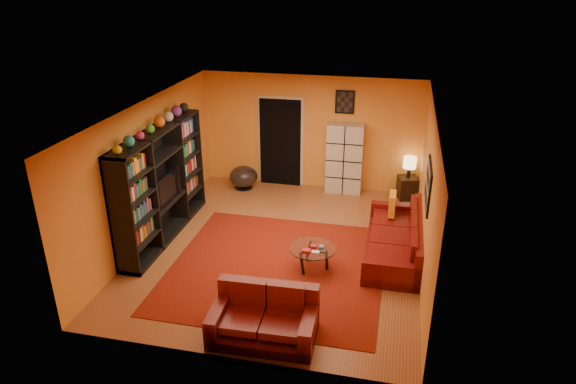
% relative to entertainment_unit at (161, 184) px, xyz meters
% --- Properties ---
extents(floor, '(6.00, 6.00, 0.00)m').
position_rel_entertainment_unit_xyz_m(floor, '(2.27, 0.00, -1.05)').
color(floor, brown).
rests_on(floor, ground).
extents(ceiling, '(6.00, 6.00, 0.00)m').
position_rel_entertainment_unit_xyz_m(ceiling, '(2.27, 0.00, 1.55)').
color(ceiling, white).
rests_on(ceiling, wall_back).
extents(wall_back, '(6.00, 0.00, 6.00)m').
position_rel_entertainment_unit_xyz_m(wall_back, '(2.27, 3.00, 0.25)').
color(wall_back, orange).
rests_on(wall_back, floor).
extents(wall_front, '(6.00, 0.00, 6.00)m').
position_rel_entertainment_unit_xyz_m(wall_front, '(2.27, -3.00, 0.25)').
color(wall_front, orange).
rests_on(wall_front, floor).
extents(wall_left, '(0.00, 6.00, 6.00)m').
position_rel_entertainment_unit_xyz_m(wall_left, '(-0.23, 0.00, 0.25)').
color(wall_left, orange).
rests_on(wall_left, floor).
extents(wall_right, '(0.00, 6.00, 6.00)m').
position_rel_entertainment_unit_xyz_m(wall_right, '(4.78, 0.00, 0.25)').
color(wall_right, orange).
rests_on(wall_right, floor).
extents(rug, '(3.60, 3.60, 0.01)m').
position_rel_entertainment_unit_xyz_m(rug, '(2.38, -0.70, -1.04)').
color(rug, '#5F130A').
rests_on(rug, floor).
extents(doorway, '(0.95, 0.10, 2.04)m').
position_rel_entertainment_unit_xyz_m(doorway, '(1.57, 2.96, -0.03)').
color(doorway, black).
rests_on(doorway, floor).
extents(wall_art_right, '(0.03, 1.00, 0.70)m').
position_rel_entertainment_unit_xyz_m(wall_art_right, '(4.75, -0.30, 0.55)').
color(wall_art_right, black).
rests_on(wall_art_right, wall_right).
extents(wall_art_back, '(0.42, 0.03, 0.52)m').
position_rel_entertainment_unit_xyz_m(wall_art_back, '(3.02, 2.98, 1.00)').
color(wall_art_back, black).
rests_on(wall_art_back, wall_back).
extents(entertainment_unit, '(0.45, 3.00, 2.10)m').
position_rel_entertainment_unit_xyz_m(entertainment_unit, '(0.00, 0.00, 0.00)').
color(entertainment_unit, black).
rests_on(entertainment_unit, floor).
extents(tv, '(0.97, 0.13, 0.56)m').
position_rel_entertainment_unit_xyz_m(tv, '(0.05, -0.04, -0.05)').
color(tv, black).
rests_on(tv, entertainment_unit).
extents(sofa, '(1.01, 2.45, 0.85)m').
position_rel_entertainment_unit_xyz_m(sofa, '(4.42, 0.24, -0.77)').
color(sofa, '#530B0C').
rests_on(sofa, rug).
extents(loveseat, '(1.48, 0.92, 0.85)m').
position_rel_entertainment_unit_xyz_m(loveseat, '(2.62, -2.42, -0.76)').
color(loveseat, '#530B0C').
rests_on(loveseat, rug).
extents(throw_pillow, '(0.12, 0.42, 0.42)m').
position_rel_entertainment_unit_xyz_m(throw_pillow, '(4.22, 0.99, -0.42)').
color(throw_pillow, '#FAA31B').
rests_on(throw_pillow, sofa).
extents(coffee_table, '(0.80, 0.80, 0.40)m').
position_rel_entertainment_unit_xyz_m(coffee_table, '(2.98, -0.60, -0.69)').
color(coffee_table, silver).
rests_on(coffee_table, floor).
extents(storage_cabinet, '(0.81, 0.36, 1.60)m').
position_rel_entertainment_unit_xyz_m(storage_cabinet, '(3.09, 2.80, -0.25)').
color(storage_cabinet, beige).
rests_on(storage_cabinet, floor).
extents(bowl_chair, '(0.65, 0.65, 0.53)m').
position_rel_entertainment_unit_xyz_m(bowl_chair, '(0.80, 2.49, -0.76)').
color(bowl_chair, black).
rests_on(bowl_chair, floor).
extents(side_table, '(0.49, 0.49, 0.50)m').
position_rel_entertainment_unit_xyz_m(side_table, '(4.53, 2.75, -0.80)').
color(side_table, black).
rests_on(side_table, floor).
extents(table_lamp, '(0.28, 0.28, 0.47)m').
position_rel_entertainment_unit_xyz_m(table_lamp, '(4.53, 2.75, -0.22)').
color(table_lamp, black).
rests_on(table_lamp, side_table).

